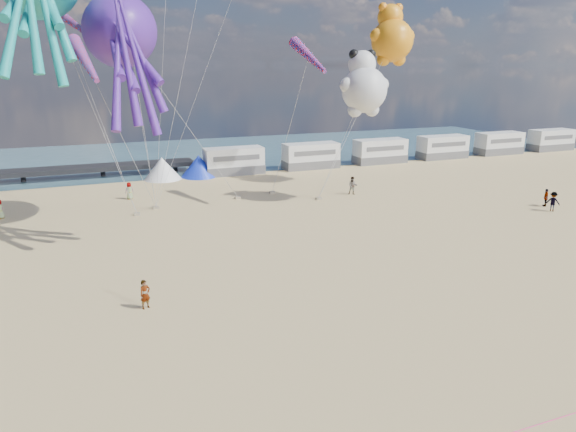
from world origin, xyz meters
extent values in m
plane|color=#D8BB7D|center=(0.00, 0.00, 0.00)|extent=(120.00, 120.00, 0.00)
plane|color=#3A606F|center=(0.00, 55.00, 0.02)|extent=(120.00, 120.00, 0.00)
cube|color=silver|center=(6.00, 40.00, 1.50)|extent=(6.60, 2.50, 3.00)
cube|color=silver|center=(15.50, 40.00, 1.50)|extent=(6.60, 2.50, 3.00)
cube|color=silver|center=(25.00, 40.00, 1.50)|extent=(6.60, 2.50, 3.00)
cube|color=silver|center=(34.50, 40.00, 1.50)|extent=(6.60, 2.50, 3.00)
cube|color=silver|center=(44.00, 40.00, 1.50)|extent=(6.60, 2.50, 3.00)
cube|color=silver|center=(53.50, 40.00, 1.50)|extent=(6.60, 2.50, 3.00)
cone|color=white|center=(-2.00, 40.00, 1.20)|extent=(4.00, 4.00, 2.40)
cone|color=#1933CC|center=(2.00, 40.00, 1.20)|extent=(4.00, 4.00, 2.40)
imported|color=tan|center=(-7.12, 8.96, 0.76)|extent=(0.65, 0.55, 1.53)
imported|color=#7F6659|center=(-16.29, 29.52, 0.79)|extent=(0.65, 0.69, 1.58)
imported|color=#7F6659|center=(13.97, 26.48, 0.87)|extent=(1.01, 0.90, 1.74)
imported|color=#7F6659|center=(27.05, 15.24, 0.84)|extent=(1.00, 1.03, 1.67)
imported|color=#7F6659|center=(27.78, 16.67, 0.78)|extent=(1.04, 1.15, 1.55)
imported|color=#7F6659|center=(-6.05, 32.30, 0.79)|extent=(0.64, 0.48, 1.58)
cube|color=gray|center=(-5.94, 26.50, 0.11)|extent=(0.50, 0.35, 0.22)
cube|color=gray|center=(3.29, 28.86, 0.11)|extent=(0.50, 0.35, 0.22)
cube|color=gray|center=(10.18, 25.90, 0.11)|extent=(0.50, 0.35, 0.22)
cube|color=gray|center=(6.95, 29.66, 0.11)|extent=(0.50, 0.35, 0.22)
cube|color=gray|center=(-4.22, 28.06, 0.11)|extent=(0.50, 0.35, 0.22)
camera|label=1|loc=(-8.89, -15.79, 11.87)|focal=32.00mm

